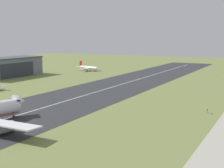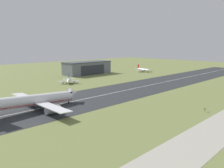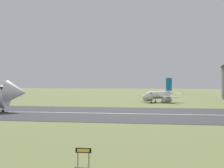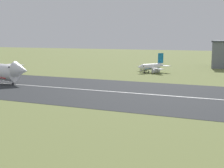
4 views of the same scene
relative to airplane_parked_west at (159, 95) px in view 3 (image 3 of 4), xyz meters
The scene contains 5 objects.
ground_plane 109.45m from the airplane_parked_west, 81.92° to the right, with size 726.02×726.02×0.00m, color olive.
runway_strip 59.62m from the airplane_parked_west, 75.04° to the right, with size 486.02×49.36×0.06m, color #2B2D30.
runway_centreline 59.62m from the airplane_parked_west, 75.04° to the right, with size 437.41×0.70×0.01m, color silver.
airplane_parked_west is the anchor object (origin of this frame).
runway_sign 125.75m from the airplane_parked_west, 87.84° to the right, with size 1.73×0.13×1.80m.
Camera 3 is at (1.84, -10.97, 9.05)m, focal length 70.00 mm.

